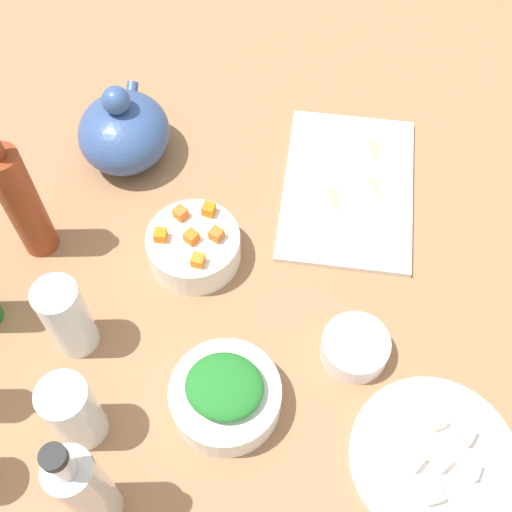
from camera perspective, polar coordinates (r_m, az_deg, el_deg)
tabletop at (r=103.00cm, az=0.00°, el=-1.90°), size 190.00×190.00×3.00cm
cutting_board at (r=111.47cm, az=8.03°, el=5.92°), size 32.47×22.48×1.00cm
plate_tofu at (r=93.16cm, az=15.26°, el=-16.69°), size 22.41×22.41×1.20cm
bowl_greens at (r=90.58cm, az=-2.66°, el=-12.19°), size 15.12×15.12×5.19cm
bowl_carrots at (r=101.31cm, az=-5.43°, el=0.78°), size 14.37×14.37×5.58cm
bowl_small_side at (r=94.78cm, az=8.62°, el=-7.93°), size 9.67×9.67×4.10cm
teapot at (r=113.40cm, az=-11.45°, el=10.61°), size 17.79×15.20×15.35cm
bottle_2 at (r=82.00cm, az=-14.71°, el=-19.00°), size 5.62×5.62×24.26cm
bottle_3 at (r=101.19cm, az=-19.80°, el=4.49°), size 5.31×5.31×26.04cm
drinking_glass_0 at (r=88.72cm, az=-15.65°, el=-12.98°), size 6.54×6.54×13.19cm
drinking_glass_1 at (r=93.80cm, az=-16.18°, el=-5.18°), size 6.24×6.24×14.21cm
carrot_cube_0 at (r=98.67cm, az=-8.33°, el=1.80°), size 1.81×1.81×1.80cm
carrot_cube_1 at (r=97.89cm, az=-3.47°, el=1.89°), size 2.42×2.42×1.80cm
carrot_cube_2 at (r=100.58cm, az=-4.14°, el=4.06°), size 2.19×2.19×1.80cm
carrot_cube_3 at (r=97.95cm, az=-5.66°, el=1.67°), size 2.50×2.50×1.80cm
carrot_cube_4 at (r=100.59cm, az=-6.61°, el=3.74°), size 2.52×2.52×1.80cm
carrot_cube_5 at (r=95.65cm, az=-5.09°, el=-0.38°), size 2.08×2.08×1.80cm
chopped_greens_mound at (r=86.75cm, az=-2.77°, el=-11.30°), size 10.67×11.44×2.97cm
tofu_cube_0 at (r=91.53cm, az=15.89°, el=-16.79°), size 3.11×3.11×2.20cm
tofu_cube_1 at (r=90.66cm, az=13.58°, el=-16.93°), size 3.08×3.08×2.20cm
tofu_cube_2 at (r=93.36cm, az=17.74°, el=-14.64°), size 2.96×2.96×2.20cm
tofu_cube_3 at (r=90.18cm, az=15.16°, el=-19.44°), size 2.85×2.85×2.20cm
tofu_cube_4 at (r=92.24cm, az=18.16°, el=-17.29°), size 2.86×2.86×2.20cm
tofu_cube_5 at (r=92.93cm, az=15.40°, el=-13.64°), size 2.96×2.96×2.20cm
dumpling_0 at (r=105.54cm, az=9.15°, el=2.79°), size 5.88×5.60×2.03cm
dumpling_1 at (r=107.75cm, az=6.13°, el=5.36°), size 7.37×7.40×2.80cm
dumpling_2 at (r=109.77cm, az=9.48°, el=6.11°), size 7.58×7.63×2.81cm
dumpling_3 at (r=115.54cm, az=9.60°, el=9.66°), size 6.87×7.07×2.98cm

